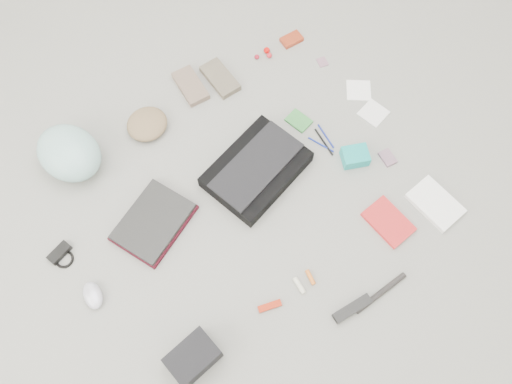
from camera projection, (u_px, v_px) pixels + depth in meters
ground_plane at (256, 197)px, 2.07m from camera, size 4.00×4.00×0.00m
messenger_bag at (256, 169)px, 2.08m from camera, size 0.46×0.37×0.07m
bag_flap at (256, 165)px, 2.04m from camera, size 0.43×0.27×0.01m
laptop_sleeve at (154, 223)px, 2.01m from camera, size 0.37×0.33×0.02m
laptop at (153, 221)px, 1.99m from camera, size 0.36×0.31×0.02m
bike_helmet at (69, 153)px, 2.05m from camera, size 0.30×0.34×0.18m
beanie at (147, 124)px, 2.17m from camera, size 0.21×0.20×0.06m
mitten_left at (190, 86)px, 2.27m from camera, size 0.12×0.20×0.03m
mitten_right at (220, 78)px, 2.29m from camera, size 0.10×0.20×0.03m
power_brick at (59, 253)px, 1.96m from camera, size 0.10×0.07×0.03m
cable_coil at (64, 259)px, 1.96m from camera, size 0.09×0.09×0.01m
mouse at (93, 295)px, 1.88m from camera, size 0.09×0.12×0.04m
camera_bag at (193, 358)px, 1.76m from camera, size 0.19×0.14×0.11m
multitool at (270, 306)px, 1.88m from camera, size 0.09×0.05×0.01m
toiletry_tube_white at (299, 285)px, 1.91m from camera, size 0.03×0.07×0.02m
toiletry_tube_orange at (310, 277)px, 1.92m from camera, size 0.03×0.06×0.02m
u_lock at (352, 308)px, 1.87m from camera, size 0.16×0.05×0.03m
bike_pump at (381, 293)px, 1.90m from camera, size 0.24×0.02×0.02m
book_red at (388, 222)px, 2.01m from camera, size 0.14×0.20×0.02m
book_white at (435, 203)px, 2.04m from camera, size 0.16×0.22×0.02m
notepad at (299, 121)px, 2.21m from camera, size 0.10×0.12×0.01m
pen_blue at (321, 145)px, 2.16m from camera, size 0.05×0.12×0.01m
pen_black at (324, 142)px, 2.17m from camera, size 0.03×0.15×0.01m
pen_navy at (326, 136)px, 2.18m from camera, size 0.03×0.13×0.01m
accordion_wallet at (355, 156)px, 2.11m from camera, size 0.14×0.13×0.05m
card_deck at (388, 158)px, 2.13m from camera, size 0.06×0.08×0.01m
napkin_top at (359, 90)px, 2.28m from camera, size 0.15×0.15×0.01m
napkin_bottom at (373, 113)px, 2.23m from camera, size 0.13×0.13×0.01m
lollipop_a at (257, 57)px, 2.34m from camera, size 0.02×0.02×0.02m
lollipop_b at (267, 50)px, 2.35m from camera, size 0.03×0.03×0.03m
lollipop_c at (269, 55)px, 2.34m from camera, size 0.03×0.03×0.03m
altoids_tin at (292, 39)px, 2.38m from camera, size 0.10×0.07×0.02m
stamp_sheet at (322, 62)px, 2.34m from camera, size 0.06×0.06×0.00m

